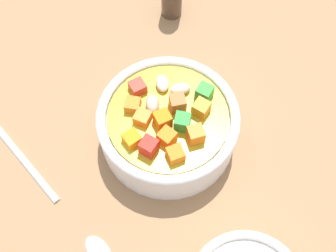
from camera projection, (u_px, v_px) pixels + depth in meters
The scene contains 3 objects.
ground_plane at pixel (168, 140), 52.76cm from camera, with size 140.00×140.00×2.00cm, color #9E754F.
soup_bowl_main at pixel (168, 125), 49.07cm from camera, with size 15.90×15.90×7.11cm.
spoon at pixel (50, 191), 48.30cm from camera, with size 14.06×20.54×0.89cm.
Camera 1 is at (-3.60, -22.20, 46.76)cm, focal length 46.28 mm.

